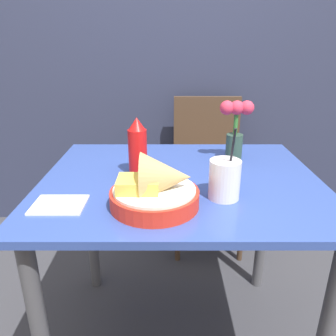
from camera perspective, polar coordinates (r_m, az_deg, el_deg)
The scene contains 8 objects.
wall_window at distance 2.11m, azimuth 1.13°, elevation 24.25°, with size 7.00×0.06×2.60m.
dining_table at distance 1.19m, azimuth 2.01°, elevation -6.93°, with size 0.96×0.78×0.75m.
chair_far_window at distance 2.00m, azimuth 6.60°, elevation 1.48°, with size 0.40×0.40×0.88m.
food_basket at distance 0.93m, azimuth -1.93°, elevation -3.54°, with size 0.26×0.26×0.16m.
ketchup_bottle at distance 1.14m, azimuth -5.49°, elevation 3.53°, with size 0.07×0.07×0.21m.
drink_cup at distance 0.99m, azimuth 9.63°, elevation -2.17°, with size 0.09×0.09×0.23m.
flower_vase at distance 1.30m, azimuth 11.49°, elevation 7.03°, with size 0.13×0.06×0.24m.
napkin at distance 1.00m, azimuth -18.60°, elevation -6.10°, with size 0.15×0.12×0.01m.
Camera 1 is at (-0.04, -1.05, 1.19)m, focal length 35.00 mm.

